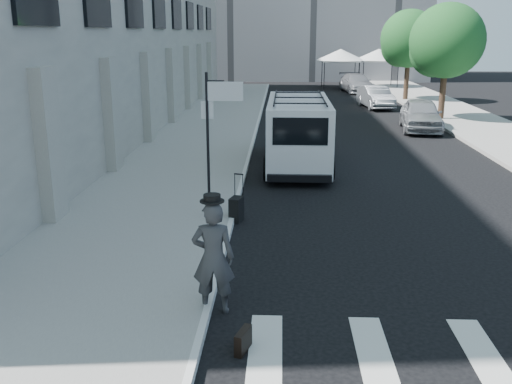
# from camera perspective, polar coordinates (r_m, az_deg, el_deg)

# --- Properties ---
(ground) EXTENTS (120.00, 120.00, 0.00)m
(ground) POSITION_cam_1_polar(r_m,az_deg,el_deg) (11.48, 6.43, -7.86)
(ground) COLOR black
(ground) RESTS_ON ground
(sidewalk_left) EXTENTS (4.50, 48.00, 0.15)m
(sidewalk_left) POSITION_cam_1_polar(r_m,az_deg,el_deg) (27.09, -4.79, 6.13)
(sidewalk_left) COLOR gray
(sidewalk_left) RESTS_ON ground
(sidewalk_right) EXTENTS (4.00, 56.00, 0.15)m
(sidewalk_right) POSITION_cam_1_polar(r_m,az_deg,el_deg) (32.34, 20.34, 6.78)
(sidewalk_right) COLOR gray
(sidewalk_right) RESTS_ON ground
(building_left) EXTENTS (10.00, 44.00, 12.00)m
(building_left) POSITION_cam_1_polar(r_m,az_deg,el_deg) (30.47, -18.89, 17.63)
(building_left) COLOR gray
(building_left) RESTS_ON ground
(sign_pole) EXTENTS (1.03, 0.07, 3.50)m
(sign_pole) POSITION_cam_1_polar(r_m,az_deg,el_deg) (13.92, -3.93, 7.77)
(sign_pole) COLOR black
(sign_pole) RESTS_ON sidewalk_left
(tree_near) EXTENTS (3.80, 3.83, 6.03)m
(tree_near) POSITION_cam_1_polar(r_m,az_deg,el_deg) (31.76, 18.29, 13.90)
(tree_near) COLOR black
(tree_near) RESTS_ON ground
(tree_far) EXTENTS (3.80, 3.83, 6.03)m
(tree_far) POSITION_cam_1_polar(r_m,az_deg,el_deg) (40.51, 14.88, 14.39)
(tree_far) COLOR black
(tree_far) RESTS_ON ground
(tent_left) EXTENTS (4.00, 4.00, 3.20)m
(tent_left) POSITION_cam_1_polar(r_m,az_deg,el_deg) (48.77, 8.47, 13.39)
(tent_left) COLOR black
(tent_left) RESTS_ON ground
(tent_right) EXTENTS (4.00, 4.00, 3.20)m
(tent_right) POSITION_cam_1_polar(r_m,az_deg,el_deg) (49.68, 12.18, 13.26)
(tent_right) COLOR black
(tent_right) RESTS_ON ground
(businessman) EXTENTS (0.72, 0.48, 1.95)m
(businessman) POSITION_cam_1_polar(r_m,az_deg,el_deg) (9.50, -4.29, -6.60)
(businessman) COLOR #363638
(businessman) RESTS_ON ground
(briefcase) EXTENTS (0.25, 0.46, 0.34)m
(briefcase) POSITION_cam_1_polar(r_m,az_deg,el_deg) (8.71, -1.29, -14.65)
(briefcase) COLOR black
(briefcase) RESTS_ON ground
(suitcase) EXTENTS (0.37, 0.48, 1.19)m
(suitcase) POSITION_cam_1_polar(r_m,az_deg,el_deg) (14.19, -1.98, -1.73)
(suitcase) COLOR black
(suitcase) RESTS_ON ground
(cargo_van) EXTENTS (2.26, 6.27, 2.35)m
(cargo_van) POSITION_cam_1_polar(r_m,az_deg,el_deg) (19.96, 4.22, 6.01)
(cargo_van) COLOR white
(cargo_van) RESTS_ON ground
(parked_car_a) EXTENTS (2.33, 4.63, 1.51)m
(parked_car_a) POSITION_cam_1_polar(r_m,az_deg,el_deg) (28.51, 16.16, 7.44)
(parked_car_a) COLOR gray
(parked_car_a) RESTS_ON ground
(parked_car_b) EXTENTS (1.92, 4.25, 1.35)m
(parked_car_b) POSITION_cam_1_polar(r_m,az_deg,el_deg) (36.42, 11.89, 9.27)
(parked_car_b) COLOR slate
(parked_car_b) RESTS_ON ground
(parked_car_c) EXTENTS (2.59, 5.10, 1.42)m
(parked_car_c) POSITION_cam_1_polar(r_m,az_deg,el_deg) (45.88, 10.02, 10.68)
(parked_car_c) COLOR gray
(parked_car_c) RESTS_ON ground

